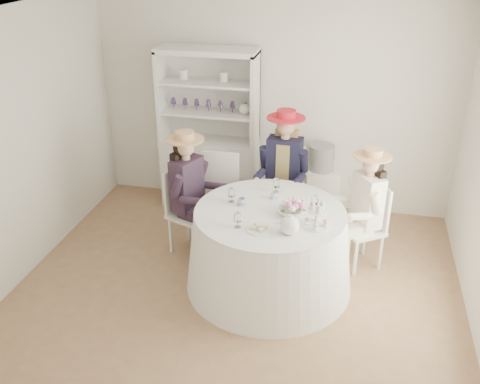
# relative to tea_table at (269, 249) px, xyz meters

# --- Properties ---
(ground) EXTENTS (4.50, 4.50, 0.00)m
(ground) POSITION_rel_tea_table_xyz_m (-0.30, -0.13, -0.43)
(ground) COLOR #886344
(ground) RESTS_ON ground
(ceiling) EXTENTS (4.50, 4.50, 0.00)m
(ceiling) POSITION_rel_tea_table_xyz_m (-0.30, -0.13, 2.27)
(ceiling) COLOR white
(ceiling) RESTS_ON wall_back
(wall_back) EXTENTS (4.50, 0.00, 4.50)m
(wall_back) POSITION_rel_tea_table_xyz_m (-0.30, 1.87, 0.92)
(wall_back) COLOR silver
(wall_back) RESTS_ON ground
(wall_front) EXTENTS (4.50, 0.00, 4.50)m
(wall_front) POSITION_rel_tea_table_xyz_m (-0.30, -2.13, 0.92)
(wall_front) COLOR silver
(wall_front) RESTS_ON ground
(wall_left) EXTENTS (0.00, 4.50, 4.50)m
(wall_left) POSITION_rel_tea_table_xyz_m (-2.55, -0.13, 0.92)
(wall_left) COLOR silver
(wall_left) RESTS_ON ground
(tea_table) EXTENTS (1.69, 1.69, 0.86)m
(tea_table) POSITION_rel_tea_table_xyz_m (0.00, 0.00, 0.00)
(tea_table) COLOR white
(tea_table) RESTS_ON ground
(hutch) EXTENTS (1.24, 0.51, 2.06)m
(hutch) POSITION_rel_tea_table_xyz_m (-1.07, 1.64, 0.31)
(hutch) COLOR silver
(hutch) RESTS_ON ground
(side_table) EXTENTS (0.51, 0.51, 0.64)m
(side_table) POSITION_rel_tea_table_xyz_m (0.36, 1.62, -0.11)
(side_table) COLOR silver
(side_table) RESTS_ON ground
(hatbox) EXTENTS (0.41, 0.41, 0.31)m
(hatbox) POSITION_rel_tea_table_xyz_m (0.36, 1.62, 0.37)
(hatbox) COLOR black
(hatbox) RESTS_ON side_table
(guest_left) EXTENTS (0.59, 0.54, 1.44)m
(guest_left) POSITION_rel_tea_table_xyz_m (-0.97, 0.45, 0.38)
(guest_left) COLOR silver
(guest_left) RESTS_ON ground
(guest_mid) EXTENTS (0.56, 0.58, 1.54)m
(guest_mid) POSITION_rel_tea_table_xyz_m (-0.03, 1.07, 0.44)
(guest_mid) COLOR silver
(guest_mid) RESTS_ON ground
(guest_right) EXTENTS (0.59, 0.55, 1.36)m
(guest_right) POSITION_rel_tea_table_xyz_m (0.91, 0.57, 0.34)
(guest_right) COLOR silver
(guest_right) RESTS_ON ground
(spare_chair) EXTENTS (0.46, 0.46, 1.08)m
(spare_chair) POSITION_rel_tea_table_xyz_m (-0.72, 0.96, 0.15)
(spare_chair) COLOR silver
(spare_chair) RESTS_ON ground
(teacup_a) EXTENTS (0.09, 0.09, 0.07)m
(teacup_a) POSITION_rel_tea_table_xyz_m (-0.30, 0.07, 0.46)
(teacup_a) COLOR white
(teacup_a) RESTS_ON tea_table
(teacup_b) EXTENTS (0.08, 0.08, 0.06)m
(teacup_b) POSITION_rel_tea_table_xyz_m (-0.02, 0.28, 0.46)
(teacup_b) COLOR white
(teacup_b) RESTS_ON tea_table
(teacup_c) EXTENTS (0.11, 0.11, 0.07)m
(teacup_c) POSITION_rel_tea_table_xyz_m (0.26, 0.14, 0.47)
(teacup_c) COLOR white
(teacup_c) RESTS_ON tea_table
(flower_bowl) EXTENTS (0.28, 0.28, 0.06)m
(flower_bowl) POSITION_rel_tea_table_xyz_m (0.20, -0.03, 0.46)
(flower_bowl) COLOR white
(flower_bowl) RESTS_ON tea_table
(flower_arrangement) EXTENTS (0.18, 0.18, 0.07)m
(flower_arrangement) POSITION_rel_tea_table_xyz_m (0.21, 0.01, 0.52)
(flower_arrangement) COLOR pink
(flower_arrangement) RESTS_ON tea_table
(table_teapot) EXTENTS (0.26, 0.18, 0.19)m
(table_teapot) POSITION_rel_tea_table_xyz_m (0.24, -0.36, 0.51)
(table_teapot) COLOR white
(table_teapot) RESTS_ON tea_table
(sandwich_plate) EXTENTS (0.24, 0.24, 0.05)m
(sandwich_plate) POSITION_rel_tea_table_xyz_m (-0.04, -0.37, 0.44)
(sandwich_plate) COLOR white
(sandwich_plate) RESTS_ON tea_table
(cupcake_stand) EXTENTS (0.25, 0.25, 0.23)m
(cupcake_stand) POSITION_rel_tea_table_xyz_m (0.46, -0.19, 0.52)
(cupcake_stand) COLOR white
(cupcake_stand) RESTS_ON tea_table
(stemware_set) EXTENTS (0.91, 0.87, 0.15)m
(stemware_set) POSITION_rel_tea_table_xyz_m (0.00, 0.00, 0.51)
(stemware_set) COLOR white
(stemware_set) RESTS_ON tea_table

